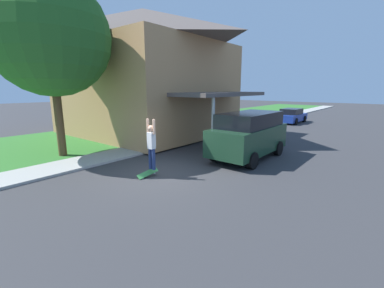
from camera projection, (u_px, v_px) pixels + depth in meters
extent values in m
plane|color=#333335|center=(158.00, 174.00, 9.75)|extent=(120.00, 120.00, 0.00)
cube|color=#2D6B28|center=(142.00, 131.00, 19.23)|extent=(10.00, 80.00, 0.08)
cube|color=#9E9E99|center=(187.00, 138.00, 16.51)|extent=(1.80, 80.00, 0.10)
cube|color=tan|center=(145.00, 90.00, 18.21)|extent=(10.33, 8.81, 5.96)
pyramid|color=#5B514C|center=(143.00, 27.00, 17.33)|extent=(11.13, 9.61, 2.37)
cube|color=#5B514C|center=(220.00, 94.00, 14.38)|extent=(2.60, 6.17, 0.20)
cylinder|color=silver|center=(213.00, 126.00, 12.34)|extent=(0.16, 0.16, 2.70)
cylinder|color=brown|center=(59.00, 114.00, 11.78)|extent=(0.36, 0.36, 3.88)
sphere|color=#286023|center=(50.00, 37.00, 11.07)|extent=(5.13, 5.13, 5.13)
cube|color=#193823|center=(248.00, 139.00, 11.82)|extent=(1.90, 4.48, 1.15)
cube|color=black|center=(250.00, 119.00, 11.72)|extent=(1.75, 3.49, 0.63)
cylinder|color=black|center=(244.00, 143.00, 13.55)|extent=(0.24, 0.69, 0.69)
cylinder|color=black|center=(278.00, 148.00, 12.43)|extent=(0.24, 0.69, 0.69)
cylinder|color=black|center=(215.00, 153.00, 11.45)|extent=(0.24, 0.69, 0.69)
cylinder|color=black|center=(252.00, 160.00, 10.33)|extent=(0.24, 0.69, 0.69)
cube|color=navy|center=(291.00, 117.00, 24.37)|extent=(1.70, 4.26, 0.64)
cube|color=black|center=(292.00, 111.00, 24.17)|extent=(1.50, 2.21, 0.52)
cylinder|color=black|center=(287.00, 118.00, 25.89)|extent=(0.20, 0.61, 0.61)
cylinder|color=black|center=(304.00, 119.00, 24.87)|extent=(0.20, 0.61, 0.61)
cylinder|color=black|center=(278.00, 120.00, 23.95)|extent=(0.20, 0.61, 0.61)
cylinder|color=black|center=(296.00, 121.00, 22.94)|extent=(0.20, 0.61, 0.61)
cylinder|color=navy|center=(150.00, 159.00, 9.33)|extent=(0.13, 0.13, 0.77)
cylinder|color=navy|center=(154.00, 159.00, 9.23)|extent=(0.13, 0.13, 0.77)
cube|color=silver|center=(151.00, 141.00, 9.14)|extent=(0.25, 0.20, 0.59)
sphere|color=tan|center=(151.00, 128.00, 9.04)|extent=(0.21, 0.21, 0.21)
cylinder|color=tan|center=(148.00, 126.00, 9.13)|extent=(0.09, 0.09, 0.52)
cylinder|color=tan|center=(154.00, 127.00, 8.93)|extent=(0.09, 0.09, 0.52)
cube|color=#337F3D|center=(148.00, 173.00, 9.38)|extent=(0.29, 0.82, 0.29)
cylinder|color=silver|center=(152.00, 170.00, 9.62)|extent=(0.03, 0.06, 0.06)
cylinder|color=silver|center=(155.00, 173.00, 9.55)|extent=(0.03, 0.06, 0.06)
cylinder|color=silver|center=(140.00, 175.00, 9.30)|extent=(0.03, 0.06, 0.06)
cylinder|color=silver|center=(143.00, 179.00, 9.23)|extent=(0.03, 0.06, 0.06)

